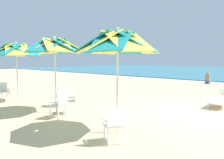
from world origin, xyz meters
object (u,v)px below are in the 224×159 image
plastic_chair_4 (4,90)px  sun_lounger_1 (222,99)px  plastic_chair_1 (62,94)px  beach_umbrella_0 (118,44)px  beach_umbrella_2 (16,51)px  beach_umbrella_1 (55,47)px  plastic_chair_0 (114,122)px  beachgoer_seated (208,80)px  plastic_chair_2 (71,100)px  plastic_chair_3 (59,103)px

plastic_chair_4 → sun_lounger_1: size_ratio=0.40×
plastic_chair_1 → sun_lounger_1: bearing=42.5°
beach_umbrella_0 → beach_umbrella_2: (-5.71, 0.04, -0.02)m
beach_umbrella_1 → plastic_chair_0: bearing=-11.9°
beach_umbrella_1 → beachgoer_seated: bearing=84.8°
plastic_chair_1 → beachgoer_seated: beachgoer_seated is taller
beach_umbrella_2 → beachgoer_seated: (3.96, 13.18, -1.99)m
beach_umbrella_0 → plastic_chair_4: size_ratio=3.12×
plastic_chair_1 → plastic_chair_4: same height
beach_umbrella_0 → plastic_chair_1: beach_umbrella_0 is taller
beach_umbrella_0 → plastic_chair_4: beach_umbrella_0 is taller
beach_umbrella_1 → plastic_chair_1: beach_umbrella_1 is taller
beach_umbrella_0 → sun_lounger_1: (1.18, 5.30, -2.02)m
beach_umbrella_0 → beach_umbrella_1: bearing=177.5°
plastic_chair_2 → beachgoer_seated: bearing=86.8°
plastic_chair_2 → beach_umbrella_2: 3.73m
plastic_chair_0 → plastic_chair_2: 3.02m
beach_umbrella_1 → plastic_chair_1: 2.11m
plastic_chair_4 → beach_umbrella_1: bearing=5.7°
sun_lounger_1 → beachgoer_seated: bearing=110.3°
beach_umbrella_0 → beach_umbrella_1: size_ratio=1.00×
plastic_chair_2 → beachgoer_seated: (0.71, 12.80, -0.20)m
plastic_chair_3 → plastic_chair_4: (-4.26, -0.05, 0.00)m
plastic_chair_2 → plastic_chair_3: same height
plastic_chair_4 → sun_lounger_1: (7.73, 5.53, -0.22)m
plastic_chair_0 → beach_umbrella_1: 3.87m
beach_umbrella_1 → plastic_chair_1: (-0.71, 0.75, -1.84)m
plastic_chair_4 → plastic_chair_0: bearing=-2.8°
beach_umbrella_2 → beachgoer_seated: size_ratio=2.88×
plastic_chair_0 → plastic_chair_4: bearing=177.2°
beach_umbrella_2 → sun_lounger_1: size_ratio=1.24×
beachgoer_seated → plastic_chair_4: bearing=-109.7°
sun_lounger_1 → beach_umbrella_0: bearing=-102.6°
plastic_chair_4 → beachgoer_seated: 14.28m
beach_umbrella_2 → plastic_chair_4: bearing=-162.1°
plastic_chair_2 → plastic_chair_3: (0.17, -0.60, 0.00)m
plastic_chair_0 → plastic_chair_2: same height
beach_umbrella_0 → plastic_chair_4: bearing=-178.0°
beach_umbrella_1 → plastic_chair_1: bearing=133.4°
beach_umbrella_0 → sun_lounger_1: 5.79m
plastic_chair_0 → sun_lounger_1: bearing=82.4°
plastic_chair_0 → beach_umbrella_1: bearing=168.1°
beach_umbrella_0 → plastic_chair_3: bearing=-175.5°
plastic_chair_3 → beach_umbrella_2: size_ratio=0.32×
plastic_chair_1 → beach_umbrella_2: bearing=-157.9°
beach_umbrella_1 → plastic_chair_2: size_ratio=3.12×
beach_umbrella_1 → beachgoer_seated: 13.30m
beach_umbrella_1 → plastic_chair_4: (-3.61, -0.36, -1.84)m
beach_umbrella_0 → sun_lounger_1: beach_umbrella_0 is taller
beach_umbrella_1 → plastic_chair_3: 1.98m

